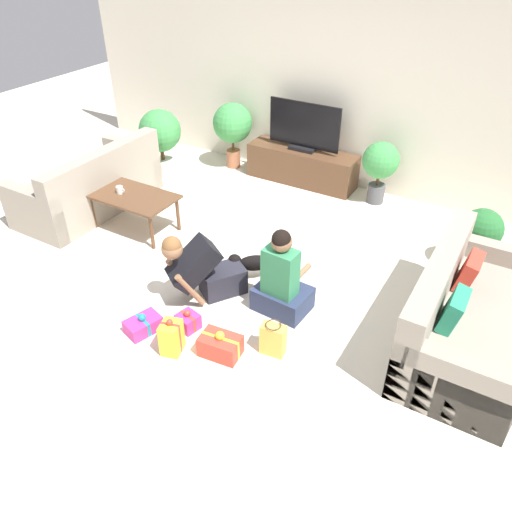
{
  "coord_description": "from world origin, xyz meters",
  "views": [
    {
      "loc": [
        2.47,
        -3.75,
        3.25
      ],
      "look_at": [
        0.4,
        -0.24,
        0.45
      ],
      "focal_mm": 35.0,
      "sensor_mm": 36.0,
      "label": 1
    }
  ],
  "objects_px": {
    "person_kneeling": "(202,269)",
    "dog": "(250,263)",
    "person_sitting": "(282,282)",
    "coffee_table": "(133,199)",
    "tv_console": "(302,166)",
    "sofa_right": "(466,319)",
    "gift_box_a": "(143,325)",
    "gift_box_b": "(220,345)",
    "sofa_left": "(91,187)",
    "potted_plant_back_left": "(233,125)",
    "mug": "(120,190)",
    "tv": "(304,129)",
    "potted_plant_corner_left": "(160,134)",
    "potted_plant_corner_right": "(481,233)",
    "potted_plant_back_right": "(380,164)",
    "gift_box_d": "(171,337)",
    "gift_bag_a": "(273,339)",
    "gift_box_c": "(188,321)"
  },
  "relations": [
    {
      "from": "potted_plant_corner_left",
      "to": "gift_box_a",
      "type": "xyz_separation_m",
      "value": [
        2.03,
        -2.8,
        -0.55
      ]
    },
    {
      "from": "potted_plant_back_left",
      "to": "potted_plant_corner_left",
      "type": "distance_m",
      "value": 1.07
    },
    {
      "from": "tv_console",
      "to": "mug",
      "type": "bearing_deg",
      "value": -120.31
    },
    {
      "from": "sofa_left",
      "to": "gift_box_d",
      "type": "xyz_separation_m",
      "value": [
        2.57,
        -1.57,
        -0.15
      ]
    },
    {
      "from": "sofa_left",
      "to": "dog",
      "type": "bearing_deg",
      "value": 83.59
    },
    {
      "from": "potted_plant_back_left",
      "to": "gift_box_c",
      "type": "distance_m",
      "value": 3.74
    },
    {
      "from": "dog",
      "to": "mug",
      "type": "relative_size",
      "value": 3.88
    },
    {
      "from": "potted_plant_corner_right",
      "to": "person_sitting",
      "type": "height_order",
      "value": "person_sitting"
    },
    {
      "from": "potted_plant_back_left",
      "to": "potted_plant_back_right",
      "type": "xyz_separation_m",
      "value": [
        2.29,
        0.0,
        -0.1
      ]
    },
    {
      "from": "person_kneeling",
      "to": "dog",
      "type": "relative_size",
      "value": 1.75
    },
    {
      "from": "potted_plant_back_right",
      "to": "gift_box_b",
      "type": "xyz_separation_m",
      "value": [
        -0.22,
        -3.45,
        -0.46
      ]
    },
    {
      "from": "tv_console",
      "to": "potted_plant_corner_right",
      "type": "height_order",
      "value": "potted_plant_corner_right"
    },
    {
      "from": "gift_box_a",
      "to": "potted_plant_back_left",
      "type": "bearing_deg",
      "value": 109.76
    },
    {
      "from": "potted_plant_back_right",
      "to": "gift_box_d",
      "type": "distance_m",
      "value": 3.71
    },
    {
      "from": "person_kneeling",
      "to": "gift_box_b",
      "type": "distance_m",
      "value": 0.87
    },
    {
      "from": "sofa_right",
      "to": "gift_box_b",
      "type": "distance_m",
      "value": 2.18
    },
    {
      "from": "tv_console",
      "to": "dog",
      "type": "distance_m",
      "value": 2.48
    },
    {
      "from": "person_kneeling",
      "to": "potted_plant_back_right",
      "type": "bearing_deg",
      "value": 107.85
    },
    {
      "from": "person_sitting",
      "to": "gift_bag_a",
      "type": "xyz_separation_m",
      "value": [
        0.22,
        -0.56,
        -0.18
      ]
    },
    {
      "from": "person_kneeling",
      "to": "gift_box_b",
      "type": "bearing_deg",
      "value": -10.7
    },
    {
      "from": "potted_plant_back_right",
      "to": "potted_plant_corner_left",
      "type": "distance_m",
      "value": 3.13
    },
    {
      "from": "coffee_table",
      "to": "sofa_right",
      "type": "bearing_deg",
      "value": -0.9
    },
    {
      "from": "dog",
      "to": "gift_bag_a",
      "type": "distance_m",
      "value": 1.12
    },
    {
      "from": "sofa_right",
      "to": "gift_box_a",
      "type": "xyz_separation_m",
      "value": [
        -2.6,
        -1.32,
        -0.23
      ]
    },
    {
      "from": "coffee_table",
      "to": "tv_console",
      "type": "bearing_deg",
      "value": 62.27
    },
    {
      "from": "coffee_table",
      "to": "potted_plant_back_right",
      "type": "xyz_separation_m",
      "value": [
        2.32,
        2.19,
        0.14
      ]
    },
    {
      "from": "sofa_right",
      "to": "potted_plant_corner_right",
      "type": "xyz_separation_m",
      "value": [
        -0.15,
        1.29,
        0.15
      ]
    },
    {
      "from": "gift_box_a",
      "to": "gift_box_b",
      "type": "height_order",
      "value": "gift_box_b"
    },
    {
      "from": "gift_box_c",
      "to": "potted_plant_back_right",
      "type": "bearing_deg",
      "value": 78.6
    },
    {
      "from": "gift_bag_a",
      "to": "gift_box_a",
      "type": "bearing_deg",
      "value": -162.56
    },
    {
      "from": "potted_plant_back_right",
      "to": "gift_box_c",
      "type": "height_order",
      "value": "potted_plant_back_right"
    },
    {
      "from": "person_sitting",
      "to": "dog",
      "type": "distance_m",
      "value": 0.61
    },
    {
      "from": "tv",
      "to": "gift_box_b",
      "type": "bearing_deg",
      "value": -75.15
    },
    {
      "from": "coffee_table",
      "to": "potted_plant_corner_right",
      "type": "relative_size",
      "value": 1.45
    },
    {
      "from": "gift_box_a",
      "to": "potted_plant_back_right",
      "type": "bearing_deg",
      "value": 74.22
    },
    {
      "from": "potted_plant_back_left",
      "to": "mug",
      "type": "bearing_deg",
      "value": -94.74
    },
    {
      "from": "person_sitting",
      "to": "mug",
      "type": "xyz_separation_m",
      "value": [
        -2.43,
        0.41,
        0.17
      ]
    },
    {
      "from": "potted_plant_back_right",
      "to": "gift_bag_a",
      "type": "relative_size",
      "value": 2.53
    },
    {
      "from": "person_kneeling",
      "to": "dog",
      "type": "distance_m",
      "value": 0.58
    },
    {
      "from": "coffee_table",
      "to": "tv_console",
      "type": "xyz_separation_m",
      "value": [
        1.18,
        2.24,
        -0.17
      ]
    },
    {
      "from": "gift_box_a",
      "to": "tv_console",
      "type": "bearing_deg",
      "value": 92.16
    },
    {
      "from": "person_kneeling",
      "to": "gift_box_d",
      "type": "relative_size",
      "value": 2.2
    },
    {
      "from": "sofa_right",
      "to": "tv",
      "type": "xyz_separation_m",
      "value": [
        -2.74,
        2.3,
        0.49
      ]
    },
    {
      "from": "coffee_table",
      "to": "dog",
      "type": "height_order",
      "value": "coffee_table"
    },
    {
      "from": "sofa_left",
      "to": "tv",
      "type": "height_order",
      "value": "tv"
    },
    {
      "from": "person_sitting",
      "to": "person_kneeling",
      "type": "bearing_deg",
      "value": 20.04
    },
    {
      "from": "potted_plant_back_left",
      "to": "person_kneeling",
      "type": "distance_m",
      "value": 3.24
    },
    {
      "from": "potted_plant_back_right",
      "to": "mug",
      "type": "bearing_deg",
      "value": -138.05
    },
    {
      "from": "gift_box_d",
      "to": "mug",
      "type": "distance_m",
      "value": 2.37
    },
    {
      "from": "tv_console",
      "to": "potted_plant_back_left",
      "type": "bearing_deg",
      "value": -177.5
    }
  ]
}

